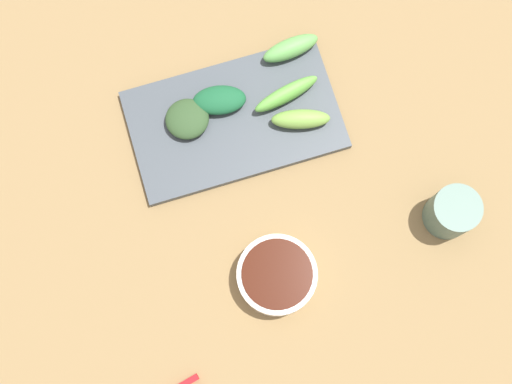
{
  "coord_description": "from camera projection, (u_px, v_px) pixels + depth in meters",
  "views": [
    {
      "loc": [
        -0.22,
        0.06,
        0.93
      ],
      "look_at": [
        -0.03,
        0.0,
        0.05
      ],
      "focal_mm": 48.01,
      "sensor_mm": 36.0,
      "label": 1
    }
  ],
  "objects": [
    {
      "name": "sauce_bowl",
      "position": [
        277.0,
        275.0,
        0.89
      ],
      "size": [
        0.1,
        0.1,
        0.04
      ],
      "color": "silver",
      "rests_on": "tabletop"
    },
    {
      "name": "serving_plate",
      "position": [
        237.0,
        119.0,
        0.95
      ],
      "size": [
        0.17,
        0.29,
        0.01
      ],
      "primitive_type": "cube",
      "color": "#424A51",
      "rests_on": "tabletop"
    },
    {
      "name": "tea_cup",
      "position": [
        452.0,
        212.0,
        0.89
      ],
      "size": [
        0.06,
        0.06,
        0.06
      ],
      "primitive_type": "cylinder",
      "color": "#506E61",
      "rests_on": "tabletop"
    },
    {
      "name": "broccoli_stalk_0",
      "position": [
        301.0,
        119.0,
        0.93
      ],
      "size": [
        0.05,
        0.08,
        0.03
      ],
      "primitive_type": "ellipsoid",
      "rotation": [
        0.0,
        0.0,
        -0.26
      ],
      "color": "#78AA45",
      "rests_on": "serving_plate"
    },
    {
      "name": "broccoli_leafy_1",
      "position": [
        219.0,
        100.0,
        0.94
      ],
      "size": [
        0.06,
        0.08,
        0.03
      ],
      "primitive_type": "ellipsoid",
      "rotation": [
        0.0,
        0.0,
        -0.21
      ],
      "color": "#1A5B34",
      "rests_on": "serving_plate"
    },
    {
      "name": "broccoli_stalk_3",
      "position": [
        291.0,
        48.0,
        0.95
      ],
      "size": [
        0.04,
        0.09,
        0.03
      ],
      "primitive_type": "ellipsoid",
      "rotation": [
        0.0,
        0.0,
        0.12
      ],
      "color": "#62AA52",
      "rests_on": "serving_plate"
    },
    {
      "name": "broccoli_leafy_4",
      "position": [
        187.0,
        119.0,
        0.93
      ],
      "size": [
        0.06,
        0.06,
        0.02
      ],
      "primitive_type": "ellipsoid",
      "rotation": [
        0.0,
        0.0,
        -0.04
      ],
      "color": "#304C28",
      "rests_on": "serving_plate"
    },
    {
      "name": "tabletop",
      "position": [
        252.0,
        178.0,
        0.95
      ],
      "size": [
        2.1,
        2.1,
        0.02
      ],
      "primitive_type": "cube",
      "color": "olive",
      "rests_on": "ground"
    },
    {
      "name": "broccoli_stalk_2",
      "position": [
        286.0,
        94.0,
        0.94
      ],
      "size": [
        0.04,
        0.1,
        0.03
      ],
      "primitive_type": "ellipsoid",
      "rotation": [
        0.0,
        0.0,
        0.22
      ],
      "color": "#66B445",
      "rests_on": "serving_plate"
    }
  ]
}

